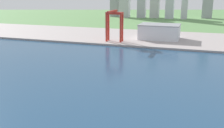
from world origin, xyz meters
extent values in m
plane|color=#5B894E|center=(0.00, 300.00, 0.00)|extent=(2400.00, 2400.00, 0.00)
cube|color=navy|center=(0.00, 240.00, 0.07)|extent=(840.00, 360.00, 0.15)
cube|color=#A29896|center=(0.00, 490.00, 1.25)|extent=(840.00, 140.00, 2.50)
cube|color=#B72D23|center=(-61.81, 436.38, 20.54)|extent=(2.20, 2.20, 36.08)
cube|color=#B72D23|center=(-42.13, 436.38, 20.54)|extent=(2.20, 2.20, 36.08)
cube|color=#B72D23|center=(-61.81, 444.38, 20.54)|extent=(2.20, 2.20, 36.08)
cube|color=#B72D23|center=(-42.13, 444.38, 20.54)|extent=(2.20, 2.20, 36.08)
cube|color=#B72D23|center=(-51.97, 440.38, 39.98)|extent=(22.08, 10.00, 2.80)
cube|color=#B72D23|center=(-51.97, 431.70, 42.78)|extent=(2.60, 34.71, 2.60)
cube|color=silver|center=(2.28, 478.69, 12.23)|extent=(54.62, 37.39, 19.46)
cube|color=gray|center=(2.28, 478.69, 22.56)|extent=(55.71, 38.14, 1.20)
cube|color=#AEACB4|center=(-138.30, 794.22, 43.71)|extent=(24.94, 22.30, 87.41)
cube|color=#A8A6B3|center=(-94.52, 800.54, 29.47)|extent=(20.65, 18.24, 58.95)
cube|color=silver|center=(-21.91, 801.44, 33.41)|extent=(20.09, 23.81, 66.82)
cube|color=silver|center=(14.25, 803.20, 28.21)|extent=(14.15, 27.37, 56.42)
camera|label=1|loc=(57.22, 103.72, 68.21)|focal=42.67mm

